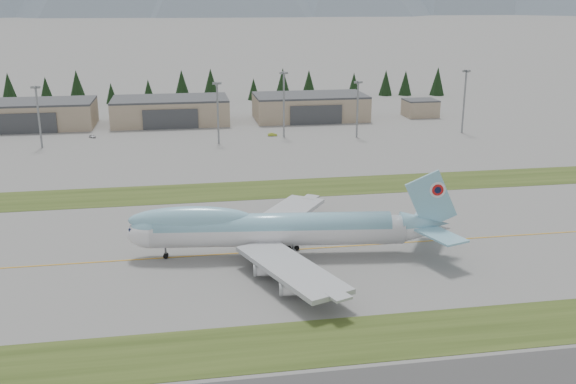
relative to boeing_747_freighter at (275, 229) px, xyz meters
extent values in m
plane|color=slate|center=(-6.60, 2.59, -5.87)|extent=(7000.00, 7000.00, 0.00)
cube|color=#304117|center=(-6.60, -35.41, -5.87)|extent=(400.00, 14.00, 0.08)
cube|color=#304117|center=(-6.60, 47.59, -5.87)|extent=(400.00, 18.00, 0.08)
cube|color=orange|center=(-6.60, 2.59, -5.87)|extent=(400.00, 0.40, 0.02)
cylinder|color=silver|center=(0.67, -0.08, -0.58)|extent=(51.43, 11.93, 5.93)
cylinder|color=#80BBD2|center=(-0.24, 0.03, 0.52)|extent=(47.75, 11.04, 5.47)
ellipsoid|color=silver|center=(-24.70, 2.94, -0.58)|extent=(10.12, 7.01, 5.93)
ellipsoid|color=#80BBD2|center=(-24.70, 2.94, 0.52)|extent=(8.48, 5.93, 5.03)
ellipsoid|color=#80BBD2|center=(-16.54, 1.97, 2.25)|extent=(25.60, 7.98, 5.47)
cube|color=#0C1433|center=(-27.87, 3.32, 0.61)|extent=(2.22, 2.59, 1.18)
cone|color=silver|center=(30.56, -3.64, -0.58)|extent=(11.56, 7.06, 5.81)
cone|color=#80BBD2|center=(30.56, -3.64, 0.52)|extent=(10.59, 6.44, 5.29)
cube|color=#80BBD2|center=(31.47, -3.75, 5.63)|extent=(11.04, 1.85, 12.59)
cylinder|color=silver|center=(32.60, -3.51, 7.82)|extent=(3.28, 0.57, 3.28)
cylinder|color=red|center=(32.61, -3.42, 7.82)|extent=(2.38, 0.46, 2.37)
cylinder|color=#0C1433|center=(32.62, -3.33, 7.82)|extent=(1.38, 0.34, 1.37)
cube|color=#80BBD2|center=(33.02, 1.58, -0.03)|extent=(9.94, 11.41, 0.42)
cube|color=#80BBD2|center=(31.73, -9.29, -0.03)|extent=(8.34, 11.24, 0.42)
cube|color=#A7AAAF|center=(4.26, 14.65, -2.22)|extent=(22.73, 27.42, 0.91)
cube|color=#A7AAAF|center=(0.70, -15.24, -2.22)|extent=(17.98, 28.65, 0.91)
cylinder|color=silver|center=(-0.34, 11.52, -3.95)|extent=(4.98, 2.83, 2.28)
cylinder|color=silver|center=(5.10, 19.42, -3.95)|extent=(4.98, 2.83, 2.28)
cylinder|color=silver|center=(-3.04, -11.12, -3.95)|extent=(4.98, 2.83, 2.28)
cylinder|color=silver|center=(0.40, -20.08, -3.95)|extent=(4.98, 2.83, 2.28)
cylinder|color=gray|center=(-21.98, 2.62, -4.77)|extent=(0.45, 0.45, 2.19)
cylinder|color=gray|center=(-0.37, 2.80, -4.68)|extent=(0.57, 0.57, 2.37)
cylinder|color=gray|center=(-1.02, -2.64, -4.68)|extent=(0.57, 0.57, 2.37)
cylinder|color=gray|center=(4.16, 2.26, -4.68)|extent=(0.57, 0.57, 2.37)
cylinder|color=gray|center=(3.51, -3.17, -4.68)|extent=(0.57, 0.57, 2.37)
cylinder|color=black|center=(-22.02, 2.25, -5.36)|extent=(1.03, 0.44, 1.00)
cylinder|color=black|center=(-21.94, 2.98, -5.36)|extent=(1.03, 0.44, 1.00)
cylinder|color=black|center=(-0.37, 2.80, -5.32)|extent=(1.14, 0.58, 1.09)
cylinder|color=black|center=(-1.02, -2.64, -5.32)|extent=(1.14, 0.58, 1.09)
cylinder|color=black|center=(4.16, 2.26, -5.32)|extent=(1.14, 0.58, 1.09)
cylinder|color=black|center=(3.51, -3.17, -5.32)|extent=(1.14, 0.58, 1.09)
cube|color=gray|center=(-76.60, 152.59, -0.87)|extent=(48.00, 26.00, 10.00)
cube|color=#393A3E|center=(-76.60, 152.59, 4.53)|extent=(48.00, 26.00, 0.80)
cube|color=#393A3E|center=(-76.60, 139.29, -1.87)|extent=(22.08, 0.60, 8.00)
cube|color=gray|center=(-21.60, 152.59, -0.87)|extent=(48.00, 26.00, 10.00)
cube|color=#393A3E|center=(-21.60, 152.59, 4.53)|extent=(48.00, 26.00, 0.80)
cube|color=#393A3E|center=(-21.60, 139.29, -1.87)|extent=(22.08, 0.60, 8.00)
cube|color=gray|center=(38.40, 152.59, -0.87)|extent=(48.00, 26.00, 10.00)
cube|color=#393A3E|center=(38.40, 152.59, 4.53)|extent=(48.00, 26.00, 0.80)
cube|color=#393A3E|center=(38.40, 139.29, -1.87)|extent=(22.08, 0.60, 8.00)
cube|color=gray|center=(88.40, 150.59, -2.37)|extent=(14.00, 12.00, 7.00)
cube|color=#393A3E|center=(88.40, 150.59, 1.43)|extent=(14.00, 12.00, 0.60)
cylinder|color=gray|center=(-66.52, 112.90, 4.56)|extent=(0.70, 0.70, 20.85)
cube|color=gray|center=(-66.52, 112.90, 15.39)|extent=(3.20, 3.20, 0.80)
cylinder|color=gray|center=(-4.31, 109.07, 4.82)|extent=(0.70, 0.70, 21.37)
cube|color=gray|center=(-4.31, 109.07, 15.90)|extent=(3.20, 3.20, 0.80)
cylinder|color=gray|center=(20.94, 116.39, 6.01)|extent=(0.70, 0.70, 23.75)
cube|color=gray|center=(20.94, 116.39, 18.29)|extent=(3.20, 3.20, 0.80)
cylinder|color=gray|center=(48.13, 111.17, 4.35)|extent=(0.70, 0.70, 20.43)
cube|color=gray|center=(48.13, 111.17, 14.96)|extent=(3.20, 3.20, 0.80)
cylinder|color=gray|center=(91.29, 112.60, 5.95)|extent=(0.70, 0.70, 23.63)
cube|color=gray|center=(91.29, 112.60, 18.16)|extent=(3.20, 3.20, 0.80)
imported|color=silver|center=(-50.99, 127.35, -5.87)|extent=(3.22, 3.76, 1.22)
imported|color=#9BAF2B|center=(16.92, 118.95, -5.87)|extent=(3.68, 1.48, 1.19)
imported|color=#BCBDC1|center=(51.20, 142.59, -5.87)|extent=(1.79, 3.82, 1.07)
cone|color=black|center=(-100.71, 216.30, 2.10)|extent=(8.92, 8.92, 15.92)
cone|color=black|center=(-82.37, 212.02, 1.15)|extent=(7.85, 7.85, 14.02)
cone|color=black|center=(-67.98, 215.33, 2.48)|extent=(9.35, 9.35, 16.70)
cone|color=black|center=(-51.26, 211.63, -0.69)|extent=(5.80, 5.80, 10.35)
cone|color=black|center=(-32.92, 211.47, 0.02)|extent=(6.60, 6.60, 11.78)
cone|color=black|center=(-16.08, 214.60, 2.12)|extent=(8.95, 8.95, 15.97)
cone|color=black|center=(-1.21, 216.45, 2.24)|extent=(9.08, 9.08, 16.21)
cone|color=black|center=(20.65, 212.19, -0.24)|extent=(6.31, 6.31, 11.26)
cone|color=black|center=(36.13, 212.53, 2.23)|extent=(9.07, 9.07, 16.20)
cone|color=black|center=(50.76, 216.15, 1.42)|extent=(8.16, 8.16, 14.57)
cone|color=black|center=(75.60, 216.41, 0.48)|extent=(7.11, 7.11, 12.69)
cone|color=black|center=(93.55, 216.59, 1.02)|extent=(7.71, 7.71, 13.77)
cone|color=black|center=(104.40, 215.48, 0.84)|extent=(7.51, 7.51, 13.41)
cone|color=black|center=(121.63, 212.62, 1.74)|extent=(8.52, 8.52, 15.21)
camera|label=1|loc=(-17.75, -120.61, 44.47)|focal=40.00mm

